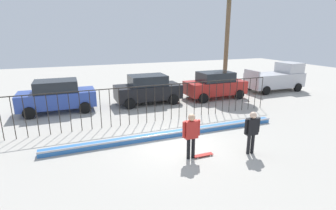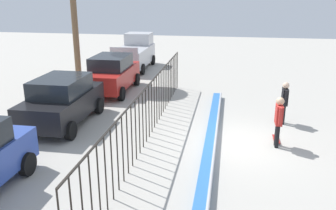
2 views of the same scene
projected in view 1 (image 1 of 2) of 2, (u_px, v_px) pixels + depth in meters
name	position (u px, v px, depth m)	size (l,w,h in m)	color
ground_plane	(181.00, 146.00, 10.71)	(60.00, 60.00, 0.00)	#ADA89E
bowl_coping_ledge	(171.00, 134.00, 11.64)	(11.00, 0.40, 0.27)	#2D6BB7
perimeter_fence	(155.00, 100.00, 13.37)	(14.04, 0.04, 1.97)	black
skateboarder	(191.00, 132.00, 9.37)	(0.71, 0.27, 1.75)	black
skateboard	(203.00, 155.00, 9.76)	(0.80, 0.20, 0.07)	#A51E19
camera_operator	(252.00, 129.00, 9.75)	(0.69, 0.26, 1.71)	black
parked_car_blue	(57.00, 96.00, 15.12)	(4.30, 2.12, 1.90)	#2D479E
parked_car_black	(148.00, 89.00, 16.97)	(4.30, 2.12, 1.90)	black
parked_car_red	(215.00, 85.00, 18.34)	(4.30, 2.12, 1.90)	#B2231E
pickup_truck	(277.00, 78.00, 20.72)	(4.70, 2.12, 2.24)	#B7B7BC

